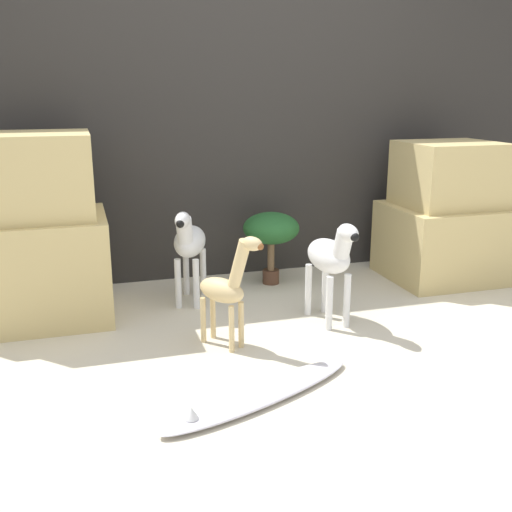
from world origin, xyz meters
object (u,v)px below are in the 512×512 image
at_px(zebra_left, 189,243).
at_px(giraffe_figurine, 227,287).
at_px(potted_palm_front, 271,230).
at_px(zebra_right, 331,258).
at_px(surfboard, 260,394).

bearing_deg(zebra_left, giraffe_figurine, -85.17).
relative_size(zebra_left, potted_palm_front, 1.24).
height_order(zebra_right, giraffe_figurine, giraffe_figurine).
bearing_deg(zebra_right, zebra_left, 141.74).
height_order(zebra_left, surfboard, zebra_left).
bearing_deg(potted_palm_front, giraffe_figurine, -120.02).
xyz_separation_m(giraffe_figurine, potted_palm_front, (0.55, 0.95, 0.05)).
bearing_deg(zebra_left, surfboard, -87.26).
relative_size(giraffe_figurine, surfboard, 0.60).
distance_m(zebra_right, zebra_left, 0.90).
height_order(giraffe_figurine, surfboard, giraffe_figurine).
xyz_separation_m(zebra_left, giraffe_figurine, (0.06, -0.72, -0.06)).
bearing_deg(surfboard, giraffe_figurine, 90.15).
bearing_deg(potted_palm_front, zebra_right, -82.74).
bearing_deg(giraffe_figurine, zebra_left, 94.83).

